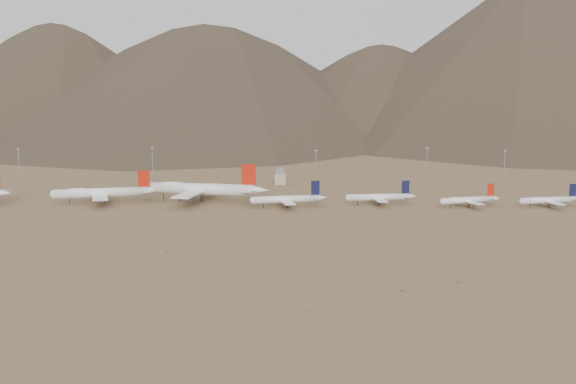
{
  "coord_description": "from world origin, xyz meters",
  "views": [
    {
      "loc": [
        58.23,
        -393.03,
        69.41
      ],
      "look_at": [
        39.36,
        30.0,
        7.7
      ],
      "focal_mm": 45.0,
      "sensor_mm": 36.0,
      "label": 1
    }
  ],
  "objects_px": {
    "narrowbody_b": "(380,197)",
    "widebody_east": "(200,189)",
    "widebody_centre": "(102,193)",
    "narrowbody_a": "(288,199)",
    "control_tower": "(281,177)"
  },
  "relations": [
    {
      "from": "narrowbody_a",
      "to": "narrowbody_b",
      "type": "xyz_separation_m",
      "value": [
        54.39,
        12.43,
        -0.31
      ]
    },
    {
      "from": "widebody_centre",
      "to": "control_tower",
      "type": "relative_size",
      "value": 5.25
    },
    {
      "from": "widebody_east",
      "to": "widebody_centre",
      "type": "bearing_deg",
      "value": -163.46
    },
    {
      "from": "widebody_centre",
      "to": "narrowbody_a",
      "type": "distance_m",
      "value": 112.48
    },
    {
      "from": "widebody_centre",
      "to": "narrowbody_a",
      "type": "bearing_deg",
      "value": -22.13
    },
    {
      "from": "narrowbody_a",
      "to": "control_tower",
      "type": "distance_m",
      "value": 100.25
    },
    {
      "from": "widebody_east",
      "to": "narrowbody_b",
      "type": "relative_size",
      "value": 1.86
    },
    {
      "from": "widebody_east",
      "to": "narrowbody_b",
      "type": "distance_m",
      "value": 108.61
    },
    {
      "from": "widebody_centre",
      "to": "narrowbody_b",
      "type": "bearing_deg",
      "value": -16.24
    },
    {
      "from": "widebody_east",
      "to": "control_tower",
      "type": "bearing_deg",
      "value": 71.38
    },
    {
      "from": "narrowbody_b",
      "to": "widebody_east",
      "type": "bearing_deg",
      "value": 168.06
    },
    {
      "from": "narrowbody_a",
      "to": "control_tower",
      "type": "xyz_separation_m",
      "value": [
        -9.69,
        99.78,
        0.38
      ]
    },
    {
      "from": "narrowbody_a",
      "to": "control_tower",
      "type": "height_order",
      "value": "narrowbody_a"
    },
    {
      "from": "widebody_centre",
      "to": "narrowbody_b",
      "type": "distance_m",
      "value": 166.48
    },
    {
      "from": "narrowbody_a",
      "to": "control_tower",
      "type": "relative_size",
      "value": 3.76
    }
  ]
}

